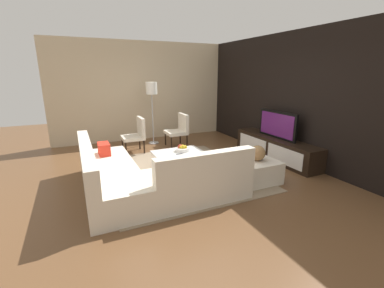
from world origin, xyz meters
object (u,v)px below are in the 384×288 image
at_px(sectional_couch, 142,178).
at_px(fruit_bowl, 182,149).
at_px(accent_chair_near, 136,133).
at_px(floor_lamp, 152,93).
at_px(accent_chair_far, 179,128).
at_px(ottoman, 256,171).
at_px(media_console, 275,148).
at_px(coffee_table, 182,163).
at_px(decorative_ball, 258,153).
at_px(television, 277,125).
at_px(book_stack, 180,157).

bearing_deg(sectional_couch, fruit_bowl, 127.64).
bearing_deg(accent_chair_near, floor_lamp, 128.86).
bearing_deg(accent_chair_far, floor_lamp, -124.16).
bearing_deg(ottoman, floor_lamp, -164.07).
xyz_separation_m(media_console, accent_chair_near, (-1.86, -2.78, 0.24)).
height_order(coffee_table, decorative_ball, decorative_ball).
xyz_separation_m(media_console, sectional_couch, (0.52, -3.25, 0.04)).
bearing_deg(television, media_console, -90.00).
distance_m(accent_chair_near, decorative_ball, 3.15).
xyz_separation_m(floor_lamp, fruit_bowl, (2.21, -0.03, -0.98)).
height_order(media_console, sectional_couch, sectional_couch).
xyz_separation_m(media_console, television, (0.00, 0.00, 0.55)).
xyz_separation_m(accent_chair_near, accent_chair_far, (-0.07, 1.18, 0.00)).
distance_m(ottoman, book_stack, 1.43).
bearing_deg(sectional_couch, accent_chair_near, 168.97).
height_order(accent_chair_near, accent_chair_far, same).
bearing_deg(ottoman, fruit_bowl, -139.25).
height_order(ottoman, fruit_bowl, fruit_bowl).
bearing_deg(media_console, sectional_couch, -80.83).
height_order(television, floor_lamp, floor_lamp).
xyz_separation_m(sectional_couch, floor_lamp, (-3.02, 1.08, 1.12)).
distance_m(accent_chair_near, floor_lamp, 1.28).
bearing_deg(sectional_couch, coffee_table, 123.31).
distance_m(ottoman, decorative_ball, 0.34).
relative_size(media_console, accent_chair_far, 2.68).
relative_size(television, book_stack, 5.44).
distance_m(fruit_bowl, decorative_ball, 1.52).
xyz_separation_m(ottoman, book_stack, (-0.74, -1.21, 0.21)).
height_order(media_console, fruit_bowl, fruit_bowl).
xyz_separation_m(floor_lamp, decorative_ball, (3.36, 0.96, -0.88)).
bearing_deg(media_console, fruit_bowl, -97.36).
bearing_deg(sectional_couch, accent_chair_far, 146.28).
distance_m(coffee_table, book_stack, 0.33).
relative_size(ottoman, fruit_bowl, 2.50).
xyz_separation_m(coffee_table, floor_lamp, (-2.39, 0.13, 1.21)).
height_order(fruit_bowl, book_stack, fruit_bowl).
relative_size(television, decorative_ball, 4.09).
height_order(television, fruit_bowl, television).
bearing_deg(fruit_bowl, accent_chair_near, -159.77).
height_order(coffee_table, ottoman, ottoman).
bearing_deg(accent_chair_far, media_console, 49.96).
bearing_deg(accent_chair_near, accent_chair_far, 86.70).
relative_size(accent_chair_far, book_stack, 4.19).
bearing_deg(media_console, book_stack, -87.11).
height_order(television, accent_chair_near, television).
bearing_deg(fruit_bowl, media_console, 82.64).
xyz_separation_m(television, floor_lamp, (-2.49, -2.17, 0.61)).
bearing_deg(sectional_couch, ottoman, 80.53).
bearing_deg(television, accent_chair_far, -140.40).
bearing_deg(fruit_bowl, decorative_ball, 40.75).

